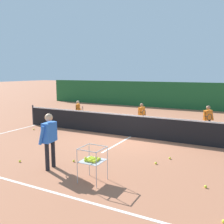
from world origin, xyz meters
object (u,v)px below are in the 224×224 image
student_0 (78,109)px  student_2 (208,117)px  tennis_ball_6 (20,161)px  tennis_ball_8 (74,161)px  student_1 (142,113)px  tennis_ball_5 (51,139)px  tennis_ball_9 (156,163)px  tennis_ball_4 (206,187)px  ball_cart (92,160)px  tennis_net (131,125)px  tennis_ball_1 (170,158)px  instructor (49,136)px  tennis_ball_3 (224,221)px  tennis_ball_7 (34,129)px

student_0 → student_2: 6.77m
student_0 → tennis_ball_6: 6.48m
tennis_ball_6 → tennis_ball_8: (1.48, 0.80, 0.00)m
student_1 → tennis_ball_6: 6.79m
tennis_ball_5 → tennis_ball_9: 4.74m
tennis_ball_9 → student_2: bearing=79.6°
student_0 → tennis_ball_4: bearing=-35.4°
student_1 → ball_cart: student_1 is taller
student_0 → tennis_net: bearing=-22.2°
tennis_ball_9 → student_1: bearing=115.8°
student_0 → tennis_ball_1: (6.14, -3.65, -0.71)m
tennis_ball_1 → tennis_ball_9: (-0.26, -0.65, 0.00)m
tennis_ball_6 → tennis_ball_9: same height
student_1 → tennis_ball_1: size_ratio=18.16×
instructor → tennis_ball_3: instructor is taller
tennis_ball_3 → tennis_ball_8: (-4.42, 1.37, 0.00)m
tennis_ball_8 → tennis_ball_9: bearing=23.2°
student_0 → tennis_ball_9: student_0 is taller
tennis_ball_1 → tennis_ball_3: 3.53m
student_0 → tennis_ball_7: size_ratio=18.11×
tennis_net → student_1: bearing=98.1°
instructor → student_1: 6.54m
instructor → tennis_ball_9: size_ratio=23.93×
student_0 → tennis_ball_8: 6.41m
tennis_ball_3 → tennis_ball_8: same height
tennis_ball_6 → tennis_ball_1: bearing=31.0°
tennis_ball_3 → student_2: bearing=99.6°
tennis_ball_8 → tennis_ball_9: same height
tennis_ball_6 → student_2: bearing=54.4°
tennis_ball_1 → tennis_ball_3: bearing=-59.0°
tennis_net → tennis_ball_7: (-4.72, -0.97, -0.47)m
student_0 → tennis_ball_1: 7.18m
student_1 → student_2: (3.18, 0.00, 0.04)m
tennis_ball_6 → tennis_ball_8: 1.68m
student_0 → tennis_ball_9: bearing=-36.1°
student_2 → tennis_ball_6: size_ratio=19.23×
ball_cart → tennis_ball_3: 3.22m
tennis_ball_1 → tennis_ball_8: bearing=-147.6°
tennis_ball_8 → student_2: bearing=60.9°
tennis_ball_1 → tennis_ball_6: bearing=-149.0°
student_0 → student_1: bearing=7.5°
instructor → tennis_ball_7: size_ratio=23.93×
tennis_ball_1 → tennis_ball_5: (-4.95, 0.01, 0.00)m
ball_cart → tennis_ball_7: bearing=147.0°
student_1 → ball_cart: (1.24, -6.71, -0.16)m
tennis_ball_3 → student_1: bearing=121.5°
tennis_net → tennis_ball_5: 3.41m
student_2 → tennis_ball_5: 6.96m
instructor → tennis_ball_8: 1.24m
tennis_ball_5 → tennis_ball_9: (4.69, -0.67, 0.00)m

